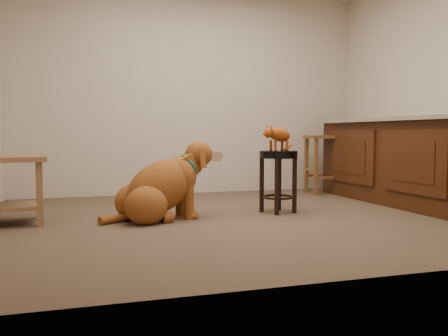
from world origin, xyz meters
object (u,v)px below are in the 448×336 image
object	(u,v)px
wood_stool	(323,163)
golden_retriever	(161,189)
side_table	(12,179)
tabby_kitten	(278,135)
padded_stool	(278,169)

from	to	relation	value
wood_stool	golden_retriever	size ratio (longest dim) A/B	0.64
side_table	tabby_kitten	distance (m)	2.43
side_table	padded_stool	bearing A→B (deg)	-2.93
padded_stool	tabby_kitten	world-z (taller)	tabby_kitten
side_table	tabby_kitten	world-z (taller)	tabby_kitten
wood_stool	golden_retriever	xyz separation A→B (m)	(-2.33, -1.30, -0.11)
side_table	tabby_kitten	xyz separation A→B (m)	(2.40, -0.13, 0.37)
padded_stool	golden_retriever	world-z (taller)	golden_retriever
tabby_kitten	padded_stool	bearing A→B (deg)	-5.72
padded_stool	golden_retriever	bearing A→B (deg)	-176.81
golden_retriever	tabby_kitten	bearing A→B (deg)	-8.86
padded_stool	golden_retriever	size ratio (longest dim) A/B	0.52
padded_stool	wood_stool	xyz separation A→B (m)	(1.17, 1.23, -0.04)
wood_stool	golden_retriever	world-z (taller)	wood_stool
golden_retriever	tabby_kitten	world-z (taller)	tabby_kitten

